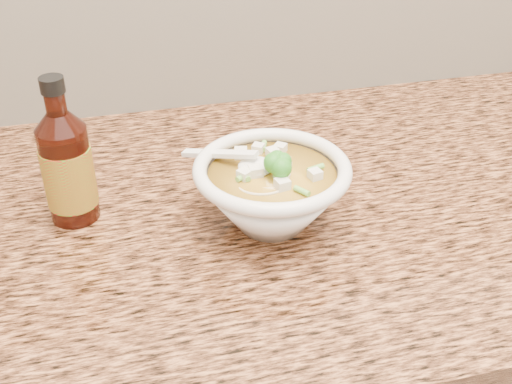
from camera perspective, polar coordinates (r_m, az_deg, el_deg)
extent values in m
cube|color=#A6673D|center=(0.91, 9.85, -0.33)|extent=(4.00, 0.68, 0.04)
cylinder|color=white|center=(0.81, 1.37, -2.51)|extent=(0.08, 0.08, 0.01)
torus|color=white|center=(0.77, 1.45, 2.05)|extent=(0.19, 0.19, 0.02)
torus|color=beige|center=(0.78, 0.52, 1.88)|extent=(0.14, 0.14, 0.00)
torus|color=beige|center=(0.78, 1.57, 2.00)|extent=(0.06, 0.06, 0.00)
torus|color=beige|center=(0.79, 1.47, 2.08)|extent=(0.10, 0.10, 0.00)
torus|color=beige|center=(0.77, 1.92, 1.24)|extent=(0.06, 0.06, 0.00)
torus|color=beige|center=(0.77, 2.61, 0.97)|extent=(0.12, 0.12, 0.00)
torus|color=beige|center=(0.77, 0.76, 0.83)|extent=(0.14, 0.14, 0.00)
torus|color=beige|center=(0.78, 0.07, 1.30)|extent=(0.12, 0.12, 0.00)
torus|color=beige|center=(0.80, 2.09, 1.76)|extent=(0.09, 0.09, 0.00)
cube|color=silver|center=(0.80, 4.43, 3.10)|extent=(0.02, 0.02, 0.01)
cube|color=silver|center=(0.73, 1.28, 0.19)|extent=(0.02, 0.02, 0.02)
cube|color=silver|center=(0.74, -0.19, 0.39)|extent=(0.02, 0.02, 0.01)
cube|color=silver|center=(0.80, 0.86, 3.30)|extent=(0.02, 0.02, 0.02)
cube|color=silver|center=(0.77, 3.04, 1.84)|extent=(0.01, 0.01, 0.01)
cube|color=silver|center=(0.77, 4.66, 2.03)|extent=(0.02, 0.02, 0.01)
cube|color=silver|center=(0.77, -0.60, 1.72)|extent=(0.02, 0.02, 0.01)
cube|color=silver|center=(0.76, 3.29, 1.65)|extent=(0.02, 0.02, 0.01)
cube|color=silver|center=(0.81, 2.71, 3.44)|extent=(0.02, 0.02, 0.01)
cube|color=silver|center=(0.77, -0.46, 1.86)|extent=(0.02, 0.02, 0.01)
ellipsoid|color=#196014|center=(0.76, 2.02, 2.50)|extent=(0.04, 0.04, 0.03)
cylinder|color=#74C14A|center=(0.74, 2.86, 0.33)|extent=(0.02, 0.01, 0.01)
cylinder|color=#74C14A|center=(0.77, -1.82, 1.95)|extent=(0.02, 0.02, 0.01)
cylinder|color=#74C14A|center=(0.75, 2.98, 1.11)|extent=(0.01, 0.02, 0.01)
cylinder|color=#74C14A|center=(0.73, 3.62, -0.10)|extent=(0.02, 0.02, 0.01)
cylinder|color=#74C14A|center=(0.76, -2.43, 1.41)|extent=(0.02, 0.02, 0.01)
cylinder|color=#74C14A|center=(0.80, 1.67, 3.07)|extent=(0.02, 0.01, 0.01)
ellipsoid|color=white|center=(0.78, -0.03, 2.28)|extent=(0.04, 0.04, 0.02)
cube|color=white|center=(0.79, -3.28, 3.42)|extent=(0.09, 0.07, 0.03)
cylinder|color=#3B0F08|center=(0.82, -16.31, 1.53)|extent=(0.08, 0.08, 0.13)
cylinder|color=#3B0F08|center=(0.78, -17.41, 7.58)|extent=(0.03, 0.03, 0.03)
cylinder|color=black|center=(0.77, -17.69, 9.07)|extent=(0.04, 0.04, 0.02)
cylinder|color=red|center=(0.82, -16.28, 1.38)|extent=(0.08, 0.08, 0.08)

